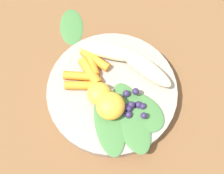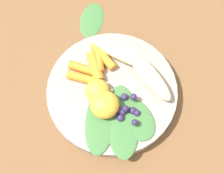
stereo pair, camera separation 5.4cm
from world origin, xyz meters
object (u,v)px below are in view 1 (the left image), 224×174
(orange_segment_near, at_px, (109,106))
(kale_leaf_stray, at_px, (71,26))
(banana_peeled_right, at_px, (145,67))
(banana_peeled_left, at_px, (110,51))
(bowl, at_px, (112,92))

(orange_segment_near, height_order, kale_leaf_stray, orange_segment_near)
(banana_peeled_right, bearing_deg, banana_peeled_left, 12.85)
(bowl, bearing_deg, banana_peeled_left, 7.19)
(bowl, distance_m, banana_peeled_left, 0.08)
(banana_peeled_left, bearing_deg, orange_segment_near, 103.31)
(banana_peeled_left, height_order, banana_peeled_right, same)
(banana_peeled_left, relative_size, banana_peeled_right, 1.00)
(orange_segment_near, distance_m, kale_leaf_stray, 0.21)
(banana_peeled_left, distance_m, banana_peeled_right, 0.07)
(banana_peeled_right, relative_size, orange_segment_near, 2.36)
(bowl, xyz_separation_m, banana_peeled_left, (0.07, 0.01, 0.03))
(banana_peeled_right, distance_m, orange_segment_near, 0.10)
(bowl, bearing_deg, banana_peeled_right, -53.95)
(bowl, xyz_separation_m, orange_segment_near, (-0.04, 0.00, 0.03))
(orange_segment_near, bearing_deg, kale_leaf_stray, 26.52)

